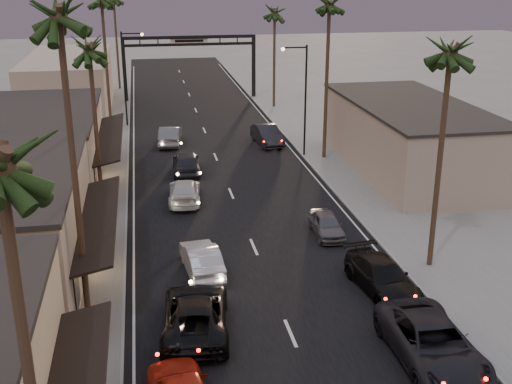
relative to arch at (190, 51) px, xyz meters
name	(u,v)px	position (x,y,z in m)	size (l,w,h in m)	color
ground	(225,180)	(0.00, -30.00, -5.53)	(200.00, 200.00, 0.00)	slate
road	(217,160)	(0.00, -25.00, -5.53)	(14.00, 120.00, 0.02)	black
sidewalk_left	(100,143)	(-9.50, -18.00, -5.47)	(5.00, 92.00, 0.12)	slate
sidewalk_right	(309,133)	(9.50, -18.00, -5.47)	(5.00, 92.00, 0.12)	slate
storefront_far	(41,148)	(-13.00, -28.00, -3.03)	(8.00, 16.00, 5.00)	#BEAC91
storefront_dist	(70,85)	(-13.00, -5.00, -2.53)	(8.00, 20.00, 6.00)	gray
building_right	(409,138)	(14.00, -30.00, -3.03)	(8.00, 18.00, 5.00)	gray
arch	(190,51)	(0.00, 0.00, 0.00)	(15.20, 0.40, 7.27)	black
streetlight_right	(302,92)	(6.92, -25.00, -0.20)	(2.13, 0.30, 9.00)	black
streetlight_left	(127,71)	(-6.92, -12.00, -0.20)	(2.13, 0.30, 9.00)	black
palm_lb	(58,6)	(-8.60, -48.00, 7.85)	(3.20, 3.20, 15.20)	#38281C
palm_lc	(89,43)	(-8.60, -34.00, 4.94)	(3.20, 3.20, 12.20)	#38281C
palm_ra	(451,43)	(8.60, -46.00, 5.91)	(3.20, 3.20, 13.20)	#38281C
palm_rc	(275,9)	(8.60, -6.00, 4.94)	(3.20, 3.20, 12.20)	#38281C
oncoming_pickup	(196,314)	(-3.96, -50.10, -4.71)	(2.74, 5.95, 1.65)	black
oncoming_silver	(201,259)	(-3.17, -44.60, -4.77)	(1.61, 4.62, 1.52)	#A3A4A8
oncoming_white	(184,191)	(-3.25, -34.01, -4.80)	(2.04, 5.02, 1.46)	#B5B5B5
oncoming_dgrey	(186,163)	(-2.67, -27.89, -4.70)	(1.97, 4.91, 1.67)	black
oncoming_grey_far	(170,135)	(-3.44, -19.49, -4.72)	(1.73, 4.95, 1.63)	#56555B
curbside_near	(432,343)	(4.98, -54.05, -4.66)	(2.91, 6.31, 1.75)	black
curbside_black	(382,276)	(5.17, -48.06, -4.77)	(2.14, 5.27, 1.53)	black
curbside_grey	(327,224)	(4.45, -41.06, -4.87)	(1.56, 3.89, 1.32)	#4D4C51
curbside_far	(267,135)	(4.90, -20.90, -4.70)	(1.77, 5.07, 1.67)	black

